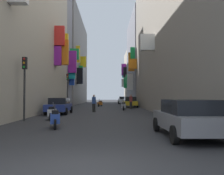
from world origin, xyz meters
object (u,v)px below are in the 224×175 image
Objects in this scene: pedestrian_crossing at (131,102)px; traffic_light_near_corner at (67,85)px; parked_car_yellow at (130,102)px; parked_car_grey at (188,117)px; parked_car_blue at (59,105)px; scooter_silver at (124,106)px; scooter_white at (52,113)px; parked_car_white at (123,100)px; pedestrian_near_left at (94,103)px; scooter_orange at (100,103)px; scooter_black at (120,101)px; traffic_light_far_corner at (24,77)px; scooter_blue at (55,118)px.

traffic_light_near_corner is (-7.99, 1.74, 2.12)m from pedestrian_crossing.
parked_car_yellow is 9.00m from traffic_light_near_corner.
parked_car_grey is 20.34m from pedestrian_crossing.
scooter_silver is (5.97, 5.59, -0.27)m from parked_car_blue.
scooter_white is at bearing -115.57° from pedestrian_crossing.
parked_car_grey is 2.21× the size of scooter_white.
parked_car_white is (-0.10, 13.88, 0.02)m from parked_car_yellow.
scooter_orange is at bearing 89.16° from pedestrian_near_left.
parked_car_yellow is 2.57× the size of scooter_black.
parked_car_grey is 27.53m from scooter_orange.
scooter_black is 24.95m from scooter_silver.
traffic_light_far_corner is at bearing -114.37° from pedestrian_near_left.
traffic_light_far_corner reaches higher than parked_car_white.
scooter_blue is at bearing -79.87° from parked_car_blue.
scooter_blue is 0.42× the size of traffic_light_near_corner.
parked_car_white is 2.58× the size of pedestrian_crossing.
scooter_orange is 20.50m from scooter_white.
parked_car_white is at bearing 63.81° from traffic_light_near_corner.
parked_car_white is 2.43× the size of scooter_blue.
parked_car_blue is 10.89m from pedestrian_crossing.
parked_car_grey is 17.66m from scooter_silver.
parked_car_white is (-0.03, 38.71, 0.03)m from parked_car_grey.
scooter_white is (0.57, -5.16, -0.27)m from parked_car_blue.
parked_car_yellow is 2.65× the size of pedestrian_near_left.
traffic_light_near_corner reaches higher than parked_car_white.
parked_car_grey is at bearing -89.29° from scooter_black.
traffic_light_far_corner reaches higher than scooter_white.
parked_car_blue is at bearing -130.15° from pedestrian_crossing.
pedestrian_near_left is 9.46m from traffic_light_far_corner.
parked_car_yellow is 4.88m from scooter_orange.
scooter_white is 14.95m from pedestrian_crossing.
parked_car_grey is at bearing -85.87° from scooter_silver.
traffic_light_near_corner reaches higher than parked_car_grey.
traffic_light_near_corner is at bearing 147.18° from scooter_silver.
scooter_black is 22.01m from traffic_light_near_corner.
scooter_silver is (-0.74, -24.94, 0.00)m from scooter_black.
scooter_silver is (-1.25, -21.10, -0.31)m from parked_car_white.
scooter_blue is 18.46m from pedestrian_crossing.
pedestrian_near_left is at bearing -100.15° from parked_car_white.
pedestrian_crossing is at bearing -60.01° from scooter_orange.
pedestrian_crossing reaches higher than parked_car_grey.
scooter_white is (-2.49, -20.35, 0.00)m from scooter_orange.
scooter_white is (-6.64, -31.85, -0.31)m from parked_car_white.
pedestrian_crossing is (0.31, -22.21, 0.40)m from scooter_black.
pedestrian_crossing is (-0.29, -4.49, 0.10)m from parked_car_yellow.
scooter_black and scooter_blue have the same top height.
parked_car_blue is 0.93× the size of traffic_light_near_corner.
pedestrian_near_left is (2.30, 7.59, 0.37)m from scooter_white.
pedestrian_crossing reaches higher than parked_car_yellow.
parked_car_yellow is 17.73m from scooter_black.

